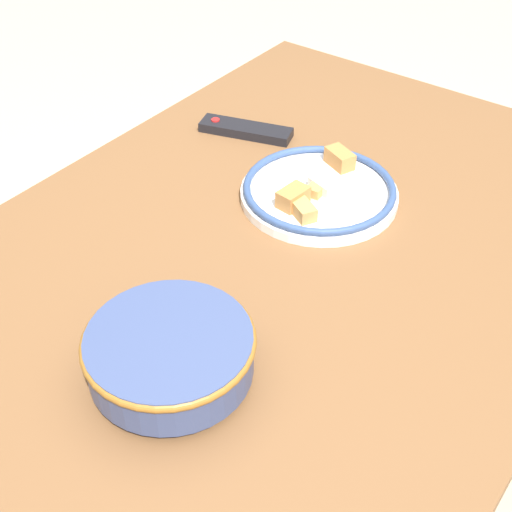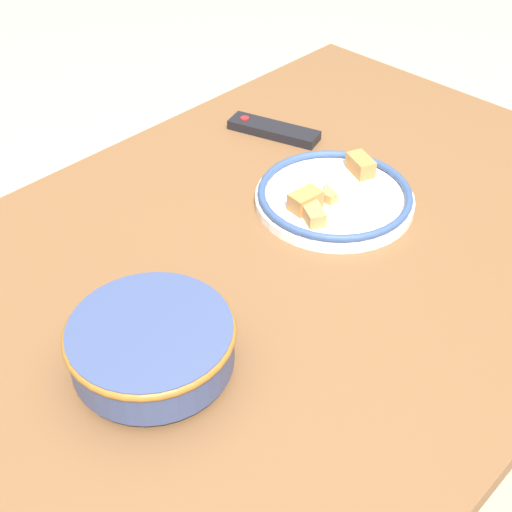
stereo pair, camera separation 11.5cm
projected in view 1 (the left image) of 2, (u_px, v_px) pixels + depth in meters
The scene contains 5 objects.
ground_plane at pixel (269, 489), 1.69m from camera, with size 8.00×8.00×0.00m, color #B7A88E.
dining_table at pixel (273, 284), 1.27m from camera, with size 1.48×0.98×0.73m.
noodle_bowl at pixel (170, 353), 0.98m from camera, with size 0.24×0.24×0.08m.
food_plate at pixel (319, 191), 1.34m from camera, with size 0.30×0.30×0.05m.
tv_remote at pixel (246, 130), 1.52m from camera, with size 0.11×0.21×0.02m.
Camera 1 is at (-0.78, -0.54, 1.51)m, focal length 50.00 mm.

